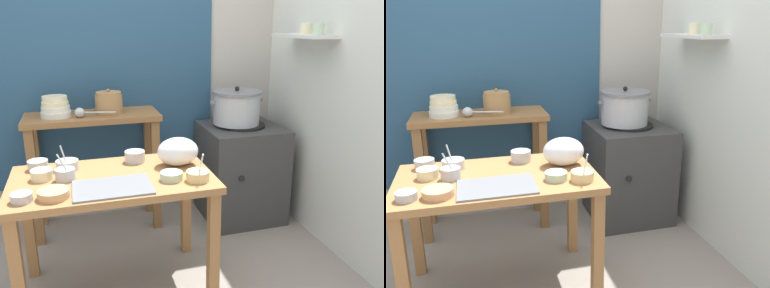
% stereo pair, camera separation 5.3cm
% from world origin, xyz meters
% --- Properties ---
extents(ground_plane, '(9.00, 9.00, 0.00)m').
position_xyz_m(ground_plane, '(0.00, 0.00, 0.00)').
color(ground_plane, gray).
extents(wall_back, '(4.40, 0.12, 2.60)m').
position_xyz_m(wall_back, '(0.08, 1.10, 1.30)').
color(wall_back, '#B2ADA3').
rests_on(wall_back, ground).
extents(wall_right, '(0.30, 3.20, 2.60)m').
position_xyz_m(wall_right, '(1.40, 0.20, 1.30)').
color(wall_right, silver).
rests_on(wall_right, ground).
extents(prep_table, '(1.10, 0.66, 0.72)m').
position_xyz_m(prep_table, '(-0.13, 0.01, 0.61)').
color(prep_table, '#9E6B3D').
rests_on(prep_table, ground).
extents(back_shelf_table, '(0.96, 0.40, 0.90)m').
position_xyz_m(back_shelf_table, '(-0.18, 0.83, 0.68)').
color(back_shelf_table, olive).
rests_on(back_shelf_table, ground).
extents(stove_block, '(0.60, 0.61, 0.78)m').
position_xyz_m(stove_block, '(0.95, 0.70, 0.38)').
color(stove_block, '#383838').
rests_on(stove_block, ground).
extents(steamer_pot, '(0.43, 0.38, 0.29)m').
position_xyz_m(steamer_pot, '(0.91, 0.72, 0.91)').
color(steamer_pot, '#B7BABF').
rests_on(steamer_pot, stove_block).
extents(clay_pot, '(0.20, 0.20, 0.18)m').
position_xyz_m(clay_pot, '(-0.06, 0.83, 0.98)').
color(clay_pot, '#A37A4C').
rests_on(clay_pot, back_shelf_table).
extents(bowl_stack_enamel, '(0.21, 0.21, 0.15)m').
position_xyz_m(bowl_stack_enamel, '(-0.43, 0.82, 0.97)').
color(bowl_stack_enamel, silver).
rests_on(bowl_stack_enamel, back_shelf_table).
extents(ladle, '(0.28, 0.10, 0.07)m').
position_xyz_m(ladle, '(-0.26, 0.74, 0.94)').
color(ladle, '#B7BABF').
rests_on(ladle, back_shelf_table).
extents(serving_tray, '(0.40, 0.28, 0.01)m').
position_xyz_m(serving_tray, '(-0.15, -0.16, 0.72)').
color(serving_tray, slate).
rests_on(serving_tray, prep_table).
extents(plastic_bag, '(0.25, 0.20, 0.17)m').
position_xyz_m(plastic_bag, '(0.27, 0.09, 0.80)').
color(plastic_bag, white).
rests_on(plastic_bag, prep_table).
extents(prep_bowl_0, '(0.10, 0.10, 0.04)m').
position_xyz_m(prep_bowl_0, '(-0.58, -0.20, 0.74)').
color(prep_bowl_0, '#B7BABF').
rests_on(prep_bowl_0, prep_table).
extents(prep_bowl_1, '(0.13, 0.13, 0.15)m').
position_xyz_m(prep_bowl_1, '(-0.37, 0.19, 0.75)').
color(prep_bowl_1, '#B7BABF').
rests_on(prep_bowl_1, prep_table).
extents(prep_bowl_2, '(0.12, 0.12, 0.05)m').
position_xyz_m(prep_bowl_2, '(-0.50, 0.07, 0.75)').
color(prep_bowl_2, beige).
rests_on(prep_bowl_2, prep_table).
extents(prep_bowl_3, '(0.12, 0.12, 0.07)m').
position_xyz_m(prep_bowl_3, '(0.03, 0.22, 0.76)').
color(prep_bowl_3, '#B7BABF').
rests_on(prep_bowl_3, prep_table).
extents(prep_bowl_4, '(0.13, 0.13, 0.16)m').
position_xyz_m(prep_bowl_4, '(0.31, -0.18, 0.75)').
color(prep_bowl_4, '#E5C684').
rests_on(prep_bowl_4, prep_table).
extents(prep_bowl_5, '(0.11, 0.11, 0.16)m').
position_xyz_m(prep_bowl_5, '(-0.38, 0.02, 0.76)').
color(prep_bowl_5, '#B7BABF').
rests_on(prep_bowl_5, prep_table).
extents(prep_bowl_6, '(0.15, 0.15, 0.04)m').
position_xyz_m(prep_bowl_6, '(-0.43, -0.20, 0.74)').
color(prep_bowl_6, tan).
rests_on(prep_bowl_6, prep_table).
extents(prep_bowl_7, '(0.11, 0.11, 0.06)m').
position_xyz_m(prep_bowl_7, '(-0.53, 0.24, 0.75)').
color(prep_bowl_7, '#B7BABF').
rests_on(prep_bowl_7, prep_table).
extents(prep_bowl_8, '(0.12, 0.12, 0.04)m').
position_xyz_m(prep_bowl_8, '(0.17, -0.13, 0.74)').
color(prep_bowl_8, '#B7D1AD').
rests_on(prep_bowl_8, prep_table).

